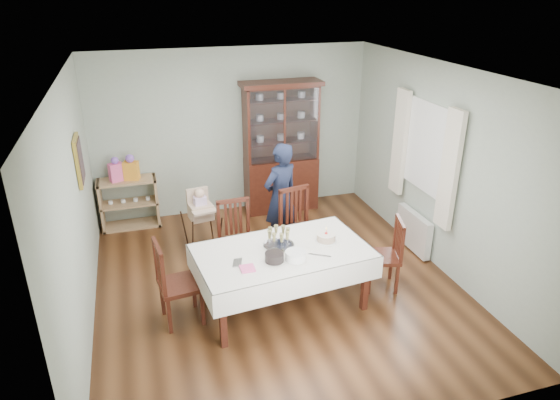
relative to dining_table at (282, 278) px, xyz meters
name	(u,v)px	position (x,y,z in m)	size (l,w,h in m)	color
floor	(277,283)	(0.07, 0.47, -0.38)	(5.00, 5.00, 0.00)	#593319
room_shell	(264,146)	(0.07, 1.00, 1.32)	(5.00, 5.00, 5.00)	#9EAA99
dining_table	(282,278)	(0.00, 0.00, 0.00)	(2.11, 1.35, 0.76)	#431B10
china_cabinet	(281,146)	(0.82, 2.73, 0.74)	(1.30, 0.48, 2.18)	#431B10
sideboard	(129,203)	(-1.68, 2.75, 0.02)	(0.90, 0.38, 0.80)	tan
picture_frame	(79,160)	(-2.15, 1.27, 1.27)	(0.04, 0.48, 0.58)	gold
window	(427,148)	(2.29, 0.77, 1.17)	(0.04, 1.02, 1.22)	white
curtain_left	(450,170)	(2.23, 0.15, 1.07)	(0.07, 0.30, 1.55)	silver
curtain_right	(400,142)	(2.23, 1.39, 1.07)	(0.07, 0.30, 1.55)	silver
radiator	(414,231)	(2.23, 0.77, -0.08)	(0.10, 0.80, 0.55)	white
chair_far_left	(238,255)	(-0.36, 0.82, -0.08)	(0.48, 0.48, 1.02)	#431B10
chair_far_right	(301,242)	(0.53, 0.89, -0.07)	(0.57, 0.57, 1.06)	#431B10
chair_end_left	(180,297)	(-1.21, 0.07, -0.08)	(0.51, 0.51, 1.02)	#431B10
chair_end_right	(382,267)	(1.34, 0.03, -0.11)	(0.52, 0.52, 0.93)	#431B10
woman	(281,198)	(0.40, 1.38, 0.42)	(0.58, 0.38, 1.60)	black
high_chair	(202,226)	(-0.71, 1.66, -0.01)	(0.49, 0.49, 0.96)	black
champagne_tray	(279,241)	(-0.01, 0.10, 0.44)	(0.37, 0.37, 0.22)	silver
birthday_cake	(326,238)	(0.56, 0.06, 0.42)	(0.26, 0.26, 0.18)	white
plate_stack_dark	(274,257)	(-0.16, -0.21, 0.43)	(0.21, 0.21, 0.10)	black
plate_stack_white	(296,256)	(0.08, -0.24, 0.43)	(0.23, 0.23, 0.10)	white
napkin_stack	(247,268)	(-0.48, -0.29, 0.39)	(0.15, 0.15, 0.02)	#F05897
cutlery	(234,263)	(-0.60, -0.13, 0.38)	(0.12, 0.18, 0.01)	silver
cake_knife	(320,255)	(0.37, -0.24, 0.38)	(0.26, 0.02, 0.01)	silver
gift_bag_pink	(116,170)	(-1.81, 2.73, 0.59)	(0.24, 0.20, 0.39)	#F05897
gift_bag_orange	(131,168)	(-1.59, 2.73, 0.60)	(0.25, 0.21, 0.41)	orange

